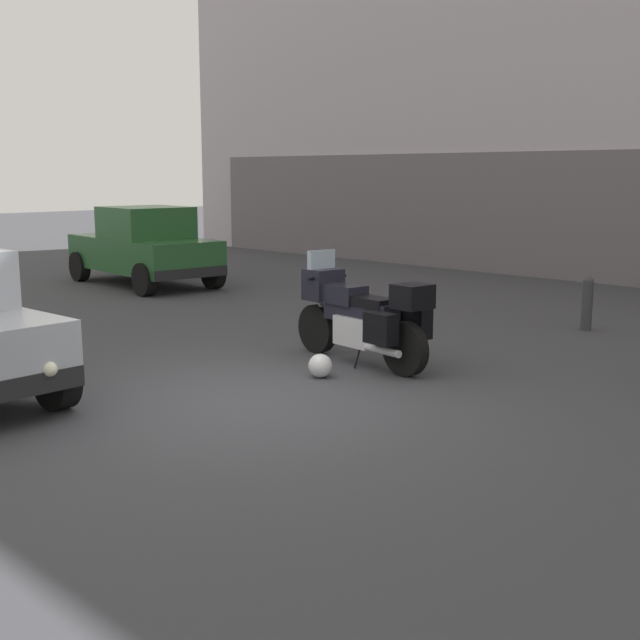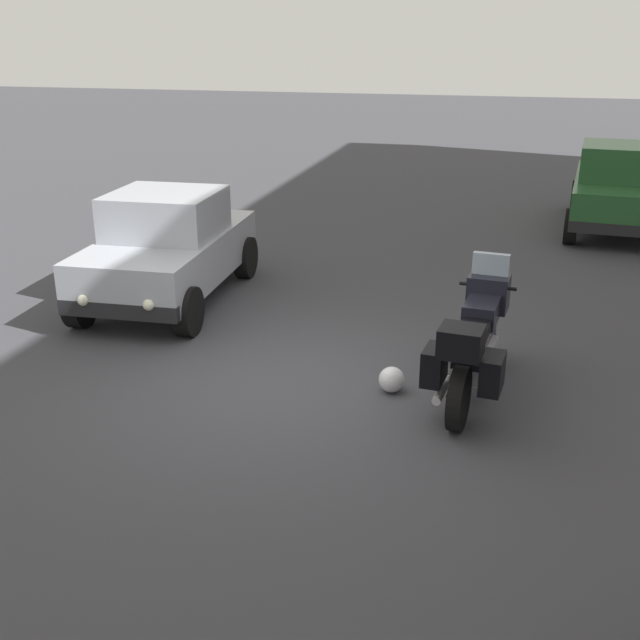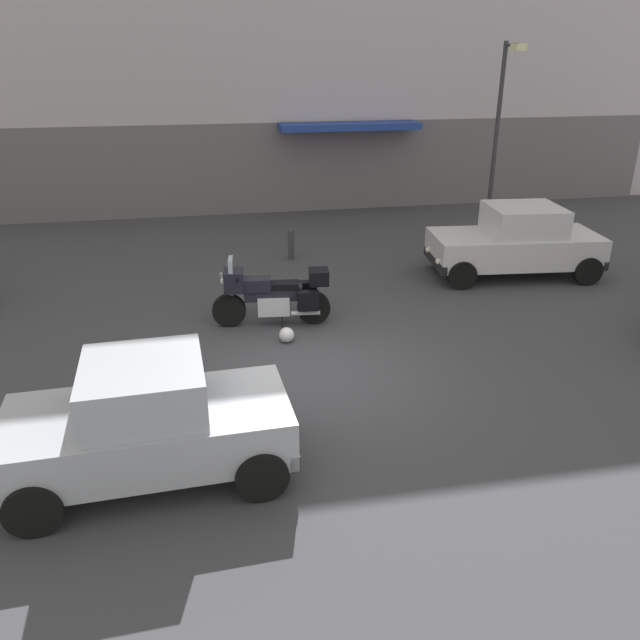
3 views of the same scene
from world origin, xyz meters
name	(u,v)px [view 2 (image 2 of 3)]	position (x,y,z in m)	size (l,w,h in m)	color
ground_plane	(275,384)	(0.00, 0.00, 0.00)	(80.00, 80.00, 0.00)	#38383D
motorcycle	(475,341)	(-0.24, 2.10, 0.62)	(2.26, 0.85, 1.36)	black
helmet	(392,380)	(-0.12, 1.27, 0.14)	(0.28, 0.28, 0.28)	silver
car_hatchback_near	(620,188)	(-8.30, 4.29, 0.81)	(3.98, 2.08, 1.64)	#235128
car_compact_side	(168,248)	(-2.31, -2.30, 0.77)	(3.53, 1.84, 1.56)	#9EA3AD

